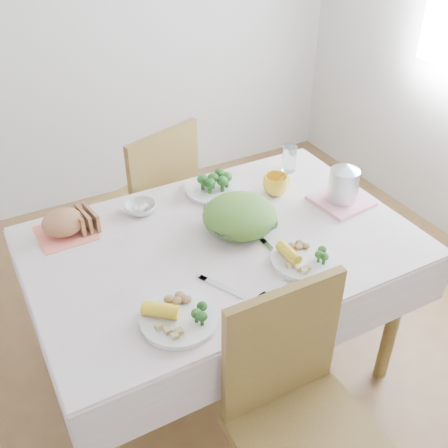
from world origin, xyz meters
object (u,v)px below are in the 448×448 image
dinner_plate_right (303,260)px  yellow_mug (276,184)px  salad_bowl (240,222)px  dinner_plate_left (179,318)px  dining_table (222,310)px  chair_near (311,445)px  electric_kettle (344,179)px  chair_far (143,209)px

dinner_plate_right → yellow_mug: yellow_mug is taller
salad_bowl → dinner_plate_left: (-0.43, -0.36, -0.02)m
dining_table → salad_bowl: 0.44m
chair_near → dinner_plate_left: (-0.25, 0.43, 0.31)m
dinner_plate_right → electric_kettle: bearing=33.5°
electric_kettle → dinner_plate_left: bearing=-154.5°
dining_table → chair_near: (-0.08, -0.75, 0.09)m
dinner_plate_right → salad_bowl: bearing=108.3°
chair_far → dinner_plate_left: chair_far is taller
chair_far → dinner_plate_right: bearing=84.8°
chair_near → electric_kettle: size_ratio=5.43×
dinner_plate_right → dining_table: bearing=126.8°
chair_far → dinner_plate_left: bearing=57.3°
chair_near → salad_bowl: 0.87m
chair_near → electric_kettle: 1.09m
dinner_plate_left → yellow_mug: size_ratio=2.31×
dinner_plate_left → dinner_plate_right: bearing=6.1°
yellow_mug → dining_table: bearing=-152.6°
dining_table → electric_kettle: 0.78m
chair_far → dinner_plate_right: 1.13m
yellow_mug → electric_kettle: bearing=-44.2°
chair_far → yellow_mug: bearing=107.5°
salad_bowl → chair_near: bearing=-103.1°
dinner_plate_right → electric_kettle: size_ratio=1.36×
electric_kettle → yellow_mug: bearing=142.4°
yellow_mug → dinner_plate_right: bearing=-111.2°
chair_far → salad_bowl: bearing=82.9°
dinner_plate_right → dinner_plate_left: bearing=-173.9°
dinner_plate_right → electric_kettle: electric_kettle is taller
chair_near → chair_far: size_ratio=1.00×
salad_bowl → yellow_mug: size_ratio=2.51×
dinner_plate_left → dinner_plate_right: size_ratio=1.08×
dinner_plate_right → yellow_mug: size_ratio=2.13×
dinner_plate_right → yellow_mug: (0.18, 0.46, 0.03)m
dining_table → yellow_mug: yellow_mug is taller
salad_bowl → dinner_plate_right: bearing=-71.7°
dining_table → dinner_plate_left: 0.61m
chair_near → salad_bowl: (0.18, 0.79, 0.33)m
salad_bowl → yellow_mug: (0.28, 0.16, 0.01)m
yellow_mug → salad_bowl: bearing=-149.5°
dining_table → chair_far: size_ratio=1.43×
chair_far → dinner_plate_left: size_ratio=3.70×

